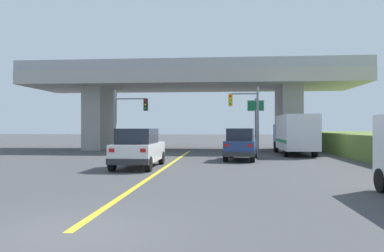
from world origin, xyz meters
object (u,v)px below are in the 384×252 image
Objects in this scene: suv_lead at (139,148)px; box_truck at (295,134)px; traffic_signal_nearside at (248,111)px; traffic_signal_farside at (126,114)px; suv_crossing at (241,144)px; highway_sign at (256,113)px.

box_truck reaches higher than suv_lead.
traffic_signal_nearside is at bearing 178.16° from box_truck.
box_truck is at bearing -0.08° from traffic_signal_farside.
traffic_signal_nearside is at bearing 88.78° from suv_crossing.
suv_crossing is (5.47, 5.09, -0.00)m from suv_lead.
traffic_signal_farside is (-3.33, 10.19, 2.16)m from suv_lead.
suv_lead is at bearing -121.10° from traffic_signal_nearside.
highway_sign is at bearing 86.30° from suv_crossing.
suv_lead is at bearing -117.06° from highway_sign.
suv_crossing is at bearing -100.55° from highway_sign.
suv_lead is at bearing -130.19° from suv_crossing.
highway_sign reaches higher than suv_crossing.
traffic_signal_farside is at bearing -179.42° from traffic_signal_nearside.
suv_lead is at bearing -71.93° from traffic_signal_farside.
suv_crossing is 0.92× the size of traffic_signal_farside.
traffic_signal_farside reaches higher than box_truck.
suv_lead is 10.94m from traffic_signal_farside.
highway_sign reaches higher than suv_lead.
suv_lead is at bearing -133.78° from box_truck.
highway_sign is at bearing 75.98° from traffic_signal_nearside.
box_truck is 13.17m from traffic_signal_farside.
traffic_signal_nearside is 1.04× the size of traffic_signal_farside.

